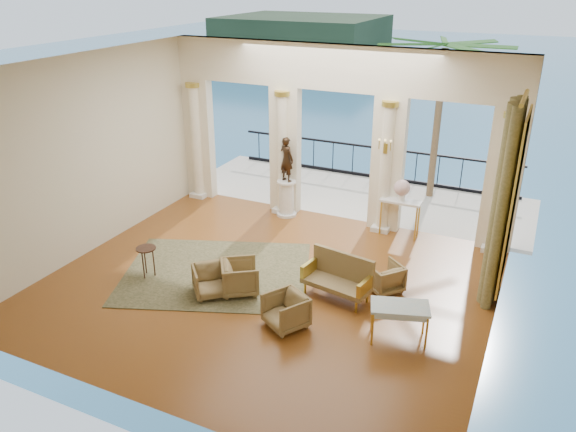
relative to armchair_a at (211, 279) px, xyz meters
The scene contains 23 objects.
floor 1.24m from the armchair_a, 44.44° to the left, with size 9.00×9.00×0.00m, color #542C11.
room_walls 2.68m from the armchair_a, 18.59° to the right, with size 9.00×9.00×9.00m.
arcade 5.23m from the armchair_a, 79.67° to the left, with size 9.00×0.56×4.50m.
terrace 6.70m from the armchair_a, 82.71° to the left, with size 10.00×3.60×0.10m, color beige.
balustrade 8.28m from the armchair_a, 84.12° to the left, with size 9.00×0.06×1.03m.
palm_tree 8.79m from the armchair_a, 69.03° to the left, with size 2.00×2.00×4.50m.
headland 76.67m from the armchair_a, 112.37° to the left, with size 22.00×18.00×6.00m, color black.
sea 61.17m from the armchair_a, 89.20° to the left, with size 160.00×160.00×0.00m, color #1B5382.
curtain 5.88m from the armchair_a, 24.44° to the left, with size 0.33×1.40×4.09m.
window_frame 6.07m from the armchair_a, 23.68° to the left, with size 0.04×1.60×3.40m, color gold.
wall_sconce 5.24m from the armchair_a, 62.61° to the left, with size 0.30×0.11×0.33m.
rug 0.94m from the armchair_a, 115.26° to the left, with size 3.98×3.09×0.02m, color #2C321B.
armchair_a is the anchor object (origin of this frame).
armchair_b 1.89m from the armchair_a, 11.06° to the right, with size 0.69×0.65×0.71m, color #4D3A20.
armchair_c 3.56m from the armchair_a, 27.83° to the left, with size 0.64×0.60×0.66m, color #4D3A20.
armchair_d 0.59m from the armchair_a, 35.35° to the left, with size 0.73×0.68×0.75m, color #4D3A20.
settee 2.59m from the armchair_a, 23.94° to the left, with size 1.47×0.83×0.92m.
game_table 3.86m from the armchair_a, ahead, with size 1.14×0.84×0.70m.
pedestal 4.35m from the armchair_a, 94.64° to the left, with size 0.54×0.54×0.99m.
statue 4.52m from the armchair_a, 94.64° to the left, with size 0.44×0.29×1.19m, color #2E2014.
console_table 5.18m from the armchair_a, 58.13° to the left, with size 1.00×0.40×0.94m.
urn 5.24m from the armchair_a, 58.13° to the left, with size 0.39×0.39×0.52m.
side_table 1.65m from the armchair_a, behind, with size 0.43×0.43×0.69m.
Camera 1 is at (4.78, -9.12, 6.09)m, focal length 35.00 mm.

